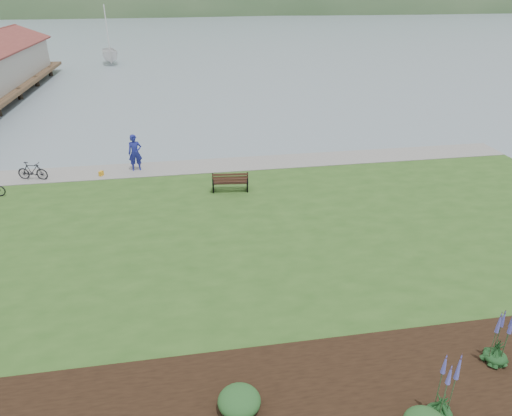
% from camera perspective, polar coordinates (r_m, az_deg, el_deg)
% --- Properties ---
extents(ground, '(600.00, 600.00, 0.00)m').
position_cam_1_polar(ground, '(19.90, -2.41, -2.76)').
color(ground, gray).
rests_on(ground, ground).
extents(lawn, '(34.00, 20.00, 0.40)m').
position_cam_1_polar(lawn, '(18.09, -1.60, -5.25)').
color(lawn, '#2C531D').
rests_on(lawn, ground).
extents(shoreline_path, '(34.00, 2.20, 0.03)m').
position_cam_1_polar(shoreline_path, '(25.97, -4.39, 5.38)').
color(shoreline_path, gray).
rests_on(shoreline_path, lawn).
extents(garden_bed, '(24.00, 4.40, 0.04)m').
position_cam_1_polar(garden_bed, '(12.93, 18.11, -21.09)').
color(garden_bed, black).
rests_on(garden_bed, lawn).
extents(far_hillside, '(580.00, 80.00, 38.00)m').
position_cam_1_polar(far_hillside, '(188.81, -3.09, 23.38)').
color(far_hillside, '#365630').
rests_on(far_hillside, ground).
extents(park_bench, '(1.80, 0.88, 1.08)m').
position_cam_1_polar(park_bench, '(22.40, -3.23, 3.34)').
color(park_bench, '#311B13').
rests_on(park_bench, lawn).
extents(person, '(0.94, 0.71, 2.37)m').
position_cam_1_polar(person, '(25.64, -14.92, 7.05)').
color(person, navy).
rests_on(person, lawn).
extents(bicycle_b, '(0.87, 1.68, 0.97)m').
position_cam_1_polar(bicycle_b, '(26.48, -26.17, 4.18)').
color(bicycle_b, black).
rests_on(bicycle_b, lawn).
extents(sailboat, '(10.18, 10.31, 23.08)m').
position_cam_1_polar(sailboat, '(66.16, -17.60, 16.79)').
color(sailboat, silver).
rests_on(sailboat, ground).
extents(pannier, '(0.26, 0.30, 0.28)m').
position_cam_1_polar(pannier, '(25.72, -18.79, 4.09)').
color(pannier, orange).
rests_on(pannier, lawn).
extents(echium_0, '(0.62, 0.62, 2.13)m').
position_cam_1_polar(echium_0, '(12.04, 22.46, -20.66)').
color(echium_0, '#153A1A').
rests_on(echium_0, garden_bed).
extents(echium_1, '(0.62, 0.62, 2.04)m').
position_cam_1_polar(echium_1, '(14.09, 28.29, -14.08)').
color(echium_1, '#153A1A').
rests_on(echium_1, garden_bed).
extents(shrub_0, '(1.04, 1.04, 0.52)m').
position_cam_1_polar(shrub_0, '(11.84, -2.11, -22.97)').
color(shrub_0, '#1E4C21').
rests_on(shrub_0, garden_bed).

